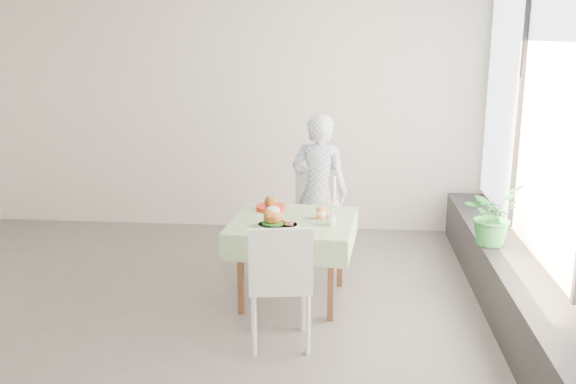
# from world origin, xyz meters

# --- Properties ---
(floor) EXTENTS (6.00, 6.00, 0.00)m
(floor) POSITION_xyz_m (0.00, 0.00, 0.00)
(floor) COLOR #585653
(floor) RESTS_ON ground
(wall_back) EXTENTS (6.00, 0.02, 2.80)m
(wall_back) POSITION_xyz_m (0.00, 2.50, 1.40)
(wall_back) COLOR silver
(wall_back) RESTS_ON ground
(wall_front) EXTENTS (6.00, 0.02, 2.80)m
(wall_front) POSITION_xyz_m (0.00, -2.50, 1.40)
(wall_front) COLOR silver
(wall_front) RESTS_ON ground
(wall_right) EXTENTS (0.02, 5.00, 2.80)m
(wall_right) POSITION_xyz_m (3.00, 0.00, 1.40)
(wall_right) COLOR silver
(wall_right) RESTS_ON ground
(window_pane) EXTENTS (0.01, 4.80, 2.18)m
(window_pane) POSITION_xyz_m (2.97, 0.00, 1.65)
(window_pane) COLOR #D1E0F9
(window_pane) RESTS_ON ground
(window_ledge) EXTENTS (0.40, 4.80, 0.50)m
(window_ledge) POSITION_xyz_m (2.80, 0.00, 0.25)
(window_ledge) COLOR black
(window_ledge) RESTS_ON ground
(cafe_table) EXTENTS (1.12, 1.12, 0.74)m
(cafe_table) POSITION_xyz_m (0.96, 0.29, 0.46)
(cafe_table) COLOR brown
(cafe_table) RESTS_ON ground
(chair_far) EXTENTS (0.62, 0.62, 0.97)m
(chair_far) POSITION_xyz_m (1.01, 1.02, 0.30)
(chair_far) COLOR white
(chair_far) RESTS_ON ground
(chair_near) EXTENTS (0.53, 0.53, 0.98)m
(chair_near) POSITION_xyz_m (0.93, -0.57, 0.30)
(chair_near) COLOR white
(chair_near) RESTS_ON ground
(diner) EXTENTS (0.64, 0.50, 1.58)m
(diner) POSITION_xyz_m (1.14, 1.16, 0.79)
(diner) COLOR #83A6D3
(diner) RESTS_ON ground
(main_dish) EXTENTS (0.35, 0.35, 0.18)m
(main_dish) POSITION_xyz_m (0.83, 0.08, 0.80)
(main_dish) COLOR white
(main_dish) RESTS_ON cafe_table
(juice_cup_orange) EXTENTS (0.10, 0.10, 0.29)m
(juice_cup_orange) POSITION_xyz_m (1.20, 0.34, 0.81)
(juice_cup_orange) COLOR white
(juice_cup_orange) RESTS_ON cafe_table
(juice_cup_lemonade) EXTENTS (0.09, 0.09, 0.26)m
(juice_cup_lemonade) POSITION_xyz_m (1.29, 0.16, 0.80)
(juice_cup_lemonade) COLOR white
(juice_cup_lemonade) RESTS_ON cafe_table
(second_dish) EXTENTS (0.27, 0.27, 0.13)m
(second_dish) POSITION_xyz_m (0.73, 0.58, 0.78)
(second_dish) COLOR red
(second_dish) RESTS_ON cafe_table
(potted_plant) EXTENTS (0.65, 0.65, 0.55)m
(potted_plant) POSITION_xyz_m (2.69, 0.51, 0.77)
(potted_plant) COLOR #277634
(potted_plant) RESTS_ON window_ledge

